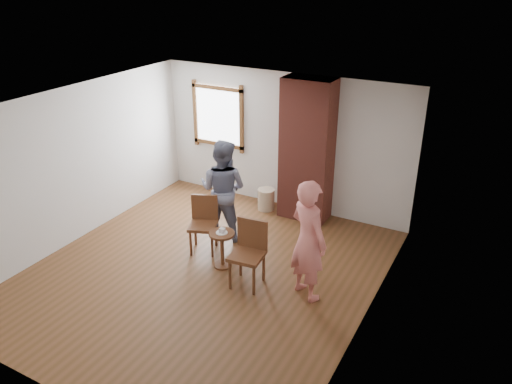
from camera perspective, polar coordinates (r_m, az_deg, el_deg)
ground at (r=7.83m, az=-6.01°, el=-9.12°), size 5.50×5.50×0.00m
room_shell at (r=7.49m, az=-4.39°, el=4.86°), size 5.04×5.52×2.62m
brick_chimney at (r=8.96m, az=5.84°, el=4.72°), size 0.90×0.50×2.60m
stoneware_crock at (r=9.59m, az=1.16°, el=-0.84°), size 0.42×0.42×0.42m
dark_pot at (r=10.15m, az=-4.35°, el=-0.19°), size 0.22×0.22×0.17m
dining_chair_left at (r=8.19m, az=-6.00°, el=-3.26°), size 0.57×0.57×0.93m
dining_chair_right at (r=7.29m, az=-0.80°, el=-6.58°), size 0.51×0.51×1.00m
side_table at (r=7.75m, az=-3.90°, el=-5.93°), size 0.40×0.40×0.60m
cake_plate at (r=7.65m, az=-3.94°, el=-4.64°), size 0.18×0.18×0.01m
cake_slice at (r=7.62m, az=-3.88°, el=-4.43°), size 0.08×0.07×0.06m
man at (r=8.43m, az=-3.79°, el=0.31°), size 0.90×0.73×1.74m
person_pink at (r=6.89m, az=5.99°, el=-5.50°), size 0.77×0.68×1.78m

